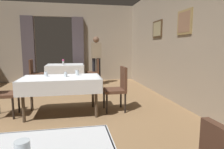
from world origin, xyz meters
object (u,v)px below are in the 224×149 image
object	(u,v)px
flower_vase_far	(63,62)
person_waiter_by_doorway	(96,56)
chair_far_right	(94,70)
glass_mid_c	(66,74)
dining_table_mid	(61,82)
chair_mid_right	(118,87)
chair_far_left	(35,72)
glass_mid_b	(77,73)
plate_far_b	(62,64)
chair_mid_left	(0,91)
dining_table_far	(65,67)
glass_mid_a	(46,74)

from	to	relation	value
flower_vase_far	person_waiter_by_doorway	bearing A→B (deg)	16.27
chair_far_right	glass_mid_c	world-z (taller)	chair_far_right
dining_table_mid	flower_vase_far	world-z (taller)	flower_vase_far
chair_mid_right	chair_far_left	size ratio (longest dim) A/B	1.00
glass_mid_b	glass_mid_c	bearing A→B (deg)	-139.32
person_waiter_by_doorway	glass_mid_c	bearing A→B (deg)	-107.11
chair_far_left	plate_far_b	bearing A→B (deg)	11.59
glass_mid_c	chair_far_right	bearing A→B (deg)	73.86
chair_mid_left	chair_far_right	bearing A→B (deg)	54.38
glass_mid_b	person_waiter_by_doorway	xyz separation A→B (m)	(0.72, 2.89, 0.22)
plate_far_b	dining_table_mid	bearing A→B (deg)	-86.60
dining_table_far	chair_far_left	size ratio (longest dim) A/B	1.35
chair_far_right	glass_mid_a	distance (m)	3.14
dining_table_far	chair_far_right	xyz separation A→B (m)	(1.01, 0.05, -0.13)
chair_mid_right	glass_mid_a	bearing A→B (deg)	174.84
chair_far_left	glass_mid_c	xyz separation A→B (m)	(1.15, -3.00, 0.29)
chair_far_left	chair_far_right	world-z (taller)	same
flower_vase_far	plate_far_b	size ratio (longest dim) A/B	0.86
glass_mid_c	flower_vase_far	distance (m)	2.75
chair_far_right	plate_far_b	size ratio (longest dim) A/B	4.12
chair_mid_left	chair_mid_right	size ratio (longest dim) A/B	1.00
glass_mid_a	chair_far_right	bearing A→B (deg)	66.24
dining_table_far	chair_far_left	xyz separation A→B (m)	(-1.01, 0.05, -0.13)
chair_far_right	chair_mid_right	bearing A→B (deg)	-86.21
chair_far_left	flower_vase_far	distance (m)	1.05
chair_mid_left	dining_table_far	bearing A→B (deg)	69.23
glass_mid_b	chair_far_left	bearing A→B (deg)	116.23
chair_mid_right	plate_far_b	size ratio (longest dim) A/B	4.12
chair_mid_left	glass_mid_a	size ratio (longest dim) A/B	9.40
glass_mid_c	flower_vase_far	bearing A→B (deg)	94.09
glass_mid_a	glass_mid_c	world-z (taller)	glass_mid_c
chair_far_left	glass_mid_a	size ratio (longest dim) A/B	9.40
glass_mid_b	plate_far_b	world-z (taller)	glass_mid_b
chair_mid_left	glass_mid_c	xyz separation A→B (m)	(1.24, -0.06, 0.29)
chair_far_left	flower_vase_far	bearing A→B (deg)	-14.53
dining_table_mid	chair_mid_left	distance (m)	1.16
chair_mid_right	glass_mid_c	xyz separation A→B (m)	(-1.07, -0.01, 0.29)
dining_table_mid	glass_mid_b	xyz separation A→B (m)	(0.31, 0.19, 0.15)
chair_far_left	glass_mid_b	xyz separation A→B (m)	(1.38, -2.80, 0.29)
chair_mid_left	chair_far_right	distance (m)	3.61
chair_mid_right	flower_vase_far	bearing A→B (deg)	114.72
dining_table_far	flower_vase_far	bearing A→B (deg)	-105.13
dining_table_mid	chair_mid_right	bearing A→B (deg)	-0.02
glass_mid_a	flower_vase_far	distance (m)	2.62
flower_vase_far	glass_mid_b	bearing A→B (deg)	-80.60
dining_table_mid	glass_mid_b	size ratio (longest dim) A/B	13.70
chair_far_right	flower_vase_far	size ratio (longest dim) A/B	4.78
chair_mid_right	chair_far_right	size ratio (longest dim) A/B	1.00
dining_table_mid	plate_far_b	world-z (taller)	plate_far_b
flower_vase_far	dining_table_mid	bearing A→B (deg)	-87.69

